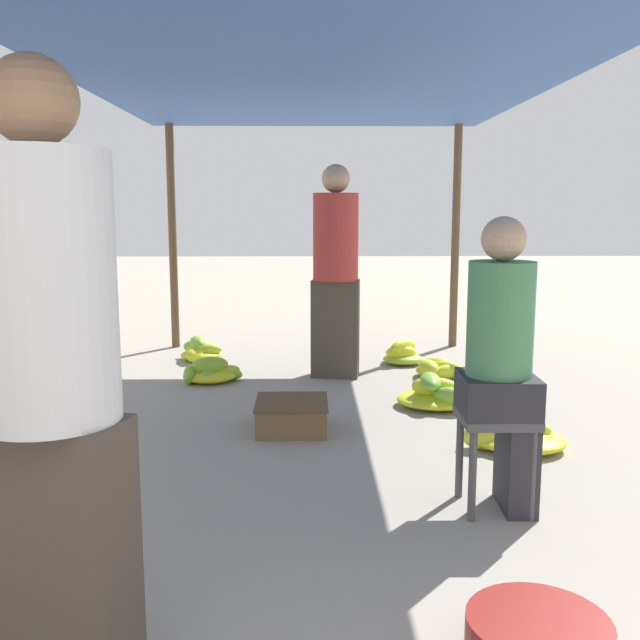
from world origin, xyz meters
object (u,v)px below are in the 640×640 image
Objects in this scene: vendor_foreground at (49,385)px; banana_pile_right_2 at (439,369)px; banana_pile_left_1 at (200,351)px; vendor_seated at (504,359)px; banana_pile_right_1 at (402,354)px; banana_pile_right_3 at (513,433)px; crate_near at (292,415)px; banana_pile_right_0 at (435,394)px; shopper_walking_mid at (336,268)px; stool at (496,433)px; banana_pile_left_0 at (209,372)px.

vendor_foreground is 4.39m from banana_pile_right_2.
banana_pile_left_1 is (-0.31, 4.61, -0.84)m from vendor_foreground.
vendor_seated is 3.37× the size of banana_pile_right_1.
banana_pile_right_2 is 0.67× the size of banana_pile_right_3.
banana_pile_right_1 is 0.89× the size of crate_near.
shopper_walking_mid is (-0.68, 0.94, 0.82)m from banana_pile_right_0.
banana_pile_left_1 is 2.29m from crate_near.
vendor_foreground reaches higher than banana_pile_left_1.
stool is at bearing -89.73° from banana_pile_right_1.
vendor_foreground is 1.02× the size of shopper_walking_mid.
banana_pile_right_3 is at bearing -39.29° from banana_pile_left_0.
banana_pile_right_1 is 0.59m from banana_pile_right_2.
vendor_seated reaches higher than banana_pile_right_2.
shopper_walking_mid reaches higher than banana_pile_left_1.
vendor_foreground reaches higher than banana_pile_right_0.
vendor_seated reaches higher than banana_pile_left_0.
banana_pile_left_0 is at bearing 123.69° from stool.
stool is at bearing -76.52° from shopper_walking_mid.
banana_pile_right_3 reaches higher than banana_pile_left_0.
banana_pile_left_0 is at bearing 91.61° from vendor_foreground.
vendor_foreground is at bearing -131.61° from banana_pile_right_3.
vendor_foreground is at bearing -88.39° from banana_pile_left_0.
vendor_seated is at bearing 39.01° from vendor_foreground.
banana_pile_right_3 reaches higher than crate_near.
shopper_walking_mid is (0.92, 3.96, -0.02)m from vendor_foreground.
crate_near is at bearing -102.79° from shopper_walking_mid.
vendor_seated is 1.69m from crate_near.
banana_pile_left_1 is 0.77× the size of banana_pile_right_0.
banana_pile_right_1 is at bearing 113.72° from banana_pile_right_2.
banana_pile_left_0 reaches higher than banana_pile_right_2.
banana_pile_right_2 is (0.24, -0.54, -0.02)m from banana_pile_right_1.
banana_pile_right_0 is (0.03, 1.74, -0.28)m from stool.
crate_near is at bearing -116.12° from banana_pile_right_1.
banana_pile_right_1 is 1.15m from shopper_walking_mid.
vendor_foreground is at bearing -109.20° from banana_pile_right_1.
banana_pile_right_1 reaches higher than banana_pile_right_2.
stool is 1.10× the size of banana_pile_right_2.
stool is 3.18m from banana_pile_right_1.
vendor_seated is 3.87m from banana_pile_left_1.
banana_pile_right_0 is 0.32× the size of shopper_walking_mid.
banana_pile_left_1 is at bearing 93.82° from vendor_foreground.
banana_pile_left_0 is (-1.67, 2.51, -0.29)m from stool.
crate_near is at bearing 165.11° from banana_pile_right_3.
vendor_foreground is 4.41× the size of banana_pile_right_1.
banana_pile_left_0 is 1.47m from crate_near.
banana_pile_left_1 is at bearing 113.09° from crate_near.
shopper_walking_mid is (-0.64, 2.68, 0.54)m from stool.
stool is 2.81m from shopper_walking_mid.
banana_pile_right_3 is at bearing -81.25° from banana_pile_right_1.
banana_pile_right_0 is at bearing 89.59° from vendor_seated.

